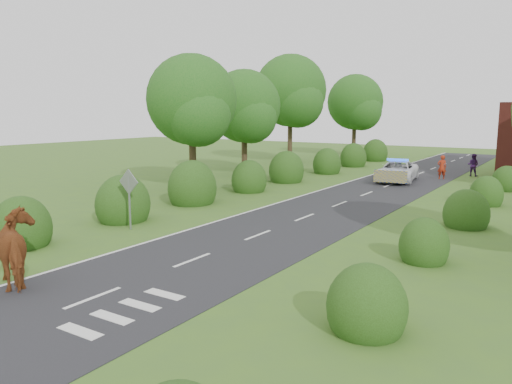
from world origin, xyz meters
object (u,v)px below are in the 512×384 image
Objects in this scene: road_sign at (129,190)px; pedestrian_purple at (473,165)px; cow at (21,254)px; pedestrian_red at (442,167)px; police_van at (397,171)px.

pedestrian_purple is (8.76, 26.35, -0.80)m from road_sign.
cow reaches higher than pedestrian_purple.
cow is at bearing 53.85° from pedestrian_red.
police_van is at bearing 63.03° from pedestrian_purple.
cow is (2.38, -6.31, -0.77)m from road_sign.
road_sign is at bearing -139.01° from cow.
police_van is 3.72m from pedestrian_red.
police_van is (2.44, 26.70, -0.16)m from cow.
road_sign reaches higher than pedestrian_purple.
road_sign is 20.97m from police_van.
pedestrian_purple reaches higher than police_van.
road_sign reaches higher than police_van.
road_sign is at bearing -110.92° from police_van.
pedestrian_red is (2.36, 2.87, 0.15)m from police_van.
cow is 26.81m from police_van.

